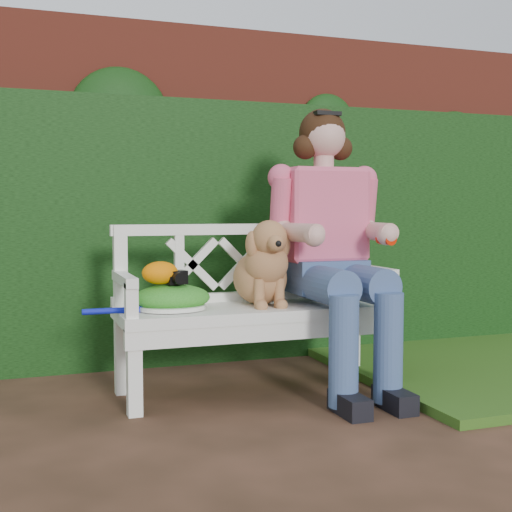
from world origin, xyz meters
name	(u,v)px	position (x,y,z in m)	size (l,w,h in m)	color
ground	(220,453)	(0.00, 0.00, 0.00)	(60.00, 60.00, 0.00)	#2F2114
brick_wall	(138,194)	(0.00, 1.90, 1.10)	(10.00, 0.30, 2.20)	maroon
ivy_hedge	(144,233)	(0.00, 1.68, 0.85)	(10.00, 0.18, 1.70)	#1B4B17
garden_bench	(256,349)	(0.45, 0.83, 0.24)	(1.58, 0.60, 0.48)	white
seated_woman	(327,244)	(0.87, 0.81, 0.81)	(0.69, 0.91, 1.62)	#FF5C68
dog	(262,262)	(0.49, 0.84, 0.72)	(0.31, 0.43, 0.47)	brown
tennis_racket	(167,308)	(-0.05, 0.80, 0.50)	(0.66, 0.28, 0.03)	white
green_bag	(172,297)	(-0.01, 0.83, 0.55)	(0.40, 0.31, 0.14)	#3D902E
camera_item	(176,277)	(0.00, 0.81, 0.65)	(0.11, 0.08, 0.07)	black
baseball_glove	(160,273)	(-0.08, 0.82, 0.68)	(0.19, 0.14, 0.12)	orange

